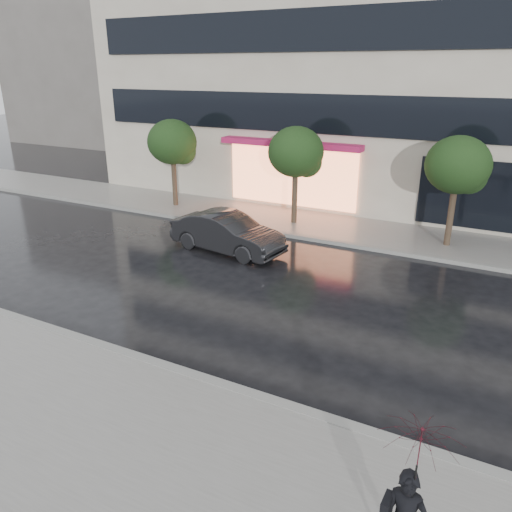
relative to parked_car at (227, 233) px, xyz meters
The scene contains 12 objects.
ground 7.14m from the parked_car, 57.64° to the right, with size 120.00×120.00×0.00m, color black.
sidewalk_near 10.02m from the parked_car, 67.66° to the right, with size 60.00×4.50×0.12m, color slate.
sidewalk_far 5.74m from the parked_car, 48.19° to the left, with size 60.00×3.50×0.12m, color slate.
curb_near 7.99m from the parked_car, 61.49° to the right, with size 60.00×0.25×0.14m, color gray.
curb_far 4.59m from the parked_car, 33.33° to the left, with size 60.00×0.25×0.14m, color gray.
office_building 15.06m from the parked_car, 72.38° to the left, with size 30.00×12.76×18.00m.
bg_building_left 31.84m from the parked_car, 140.43° to the left, with size 14.00×10.00×12.00m, color #59544F.
tree_far_west 6.90m from the parked_car, 141.89° to the left, with size 2.20×2.20×3.99m.
tree_mid_west 4.69m from the parked_car, 77.92° to the left, with size 2.20×2.20×3.99m.
tree_mid_east 8.27m from the parked_car, 30.43° to the left, with size 2.20×2.20×3.99m.
parked_car is the anchor object (origin of this frame).
pedestrian_with_umbrella 12.42m from the parked_car, 48.82° to the right, with size 1.00×1.02×2.23m.
Camera 1 is at (4.84, -8.19, 6.10)m, focal length 35.00 mm.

